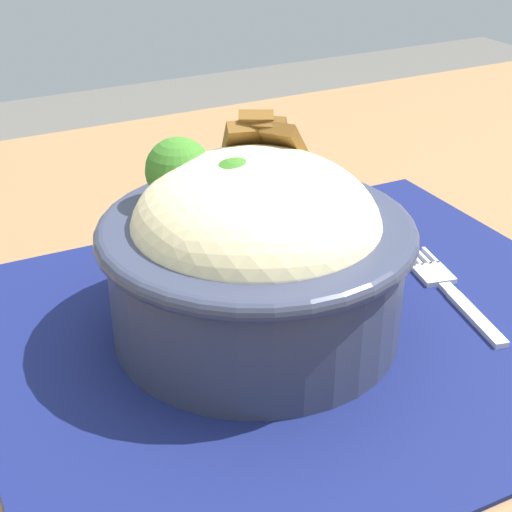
# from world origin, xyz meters

# --- Properties ---
(table) EXTENTS (1.23, 0.85, 0.71)m
(table) POSITION_xyz_m (0.00, 0.00, 0.65)
(table) COLOR olive
(table) RESTS_ON ground_plane
(placemat) EXTENTS (0.39, 0.33, 0.00)m
(placemat) POSITION_xyz_m (-0.03, -0.01, 0.71)
(placemat) COLOR #11194C
(placemat) RESTS_ON table
(bowl) EXTENTS (0.19, 0.19, 0.13)m
(bowl) POSITION_xyz_m (-0.06, 0.00, 0.77)
(bowl) COLOR #2D3347
(bowl) RESTS_ON placemat
(fork) EXTENTS (0.04, 0.12, 0.00)m
(fork) POSITION_xyz_m (0.07, -0.02, 0.72)
(fork) COLOR silver
(fork) RESTS_ON placemat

